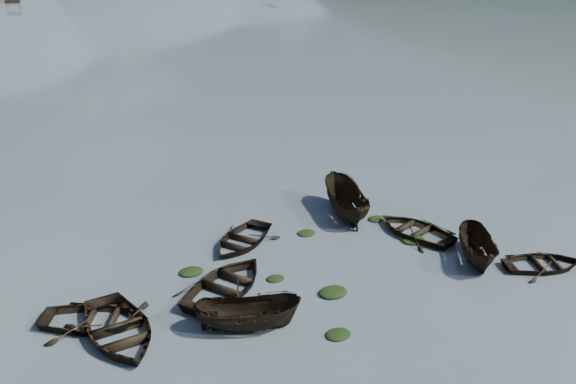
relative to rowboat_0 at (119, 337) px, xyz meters
name	(u,v)px	position (x,y,z in m)	size (l,w,h in m)	color
ground_plane	(417,353)	(10.26, -5.77, 0.00)	(2400.00, 2400.00, 0.00)	slate
rowboat_0	(119,337)	(0.00, 0.00, 0.00)	(3.67, 5.13, 1.06)	black
rowboat_1	(227,290)	(5.06, 1.47, 0.00)	(3.57, 5.00, 1.04)	black
rowboat_2	(248,329)	(4.90, -1.63, 0.00)	(1.63, 4.34, 1.68)	black
rowboat_3	(416,234)	(15.99, 2.55, 0.00)	(3.15, 4.41, 0.91)	black
rowboat_4	(543,268)	(19.53, -2.89, 0.00)	(2.77, 3.88, 0.80)	black
rowboat_5	(476,260)	(17.08, -1.01, 0.00)	(1.58, 4.20, 1.62)	black
rowboat_6	(95,325)	(-0.74, 1.24, 0.00)	(3.20, 4.49, 0.93)	black
rowboat_7	(241,244)	(7.24, 5.35, 0.00)	(3.09, 4.33, 0.90)	black
rowboat_8	(345,215)	(13.75, 6.17, 0.00)	(1.89, 5.03, 1.94)	black
weed_clump_0	(338,336)	(8.03, -3.56, 0.00)	(1.06, 0.87, 0.23)	black
weed_clump_1	(275,279)	(7.44, 1.43, 0.00)	(0.86, 0.69, 0.19)	black
weed_clump_2	(333,294)	(9.29, -0.76, 0.00)	(1.32, 1.06, 0.29)	black
weed_clump_3	(469,238)	(18.28, 1.04, 0.00)	(0.85, 0.72, 0.19)	black
weed_clump_4	(413,241)	(15.42, 1.92, 0.00)	(1.23, 0.98, 0.25)	black
weed_clump_5	(191,273)	(4.06, 3.61, 0.00)	(1.16, 0.94, 0.25)	black
weed_clump_6	(306,234)	(10.76, 4.96, 0.00)	(0.99, 0.83, 0.21)	black
weed_clump_7	(377,220)	(15.04, 4.88, 0.00)	(0.98, 0.78, 0.21)	black
pontoon_centre	(13,1)	(2.00, 115.85, 0.00)	(2.66, 6.37, 2.44)	black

